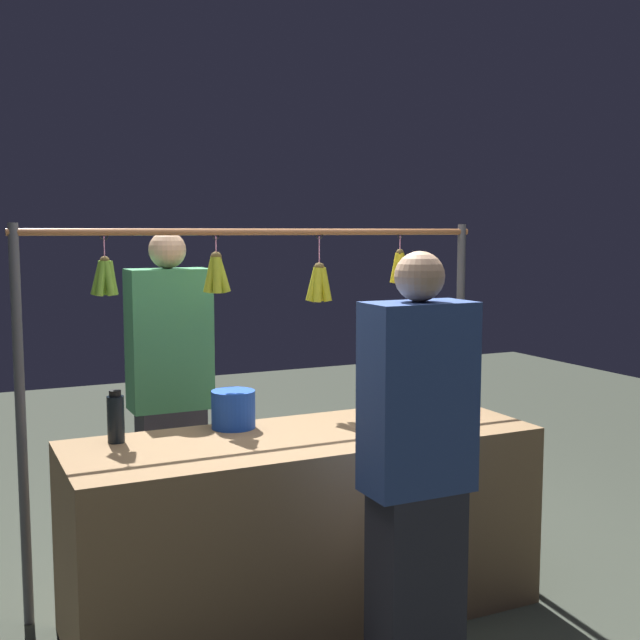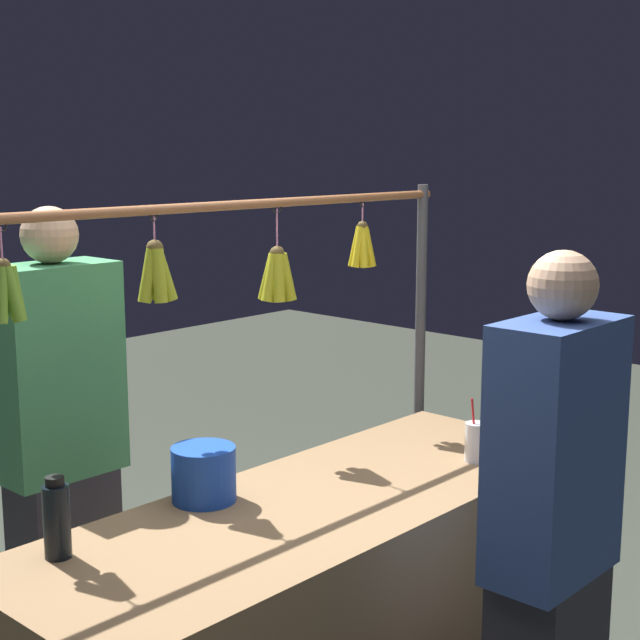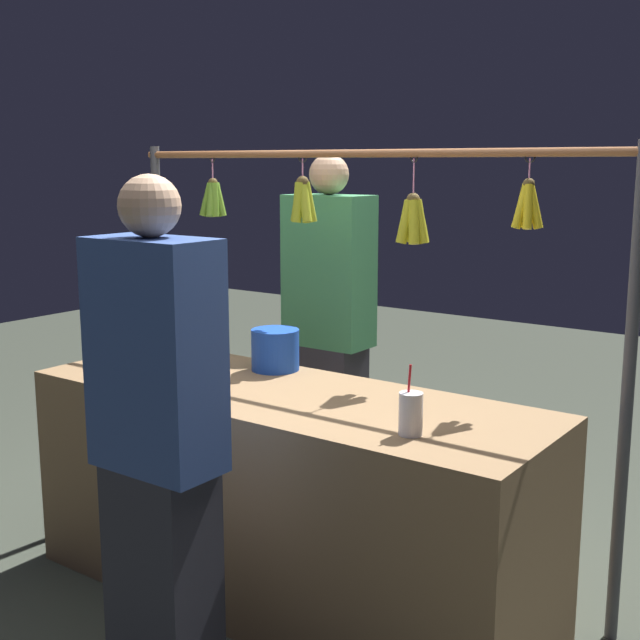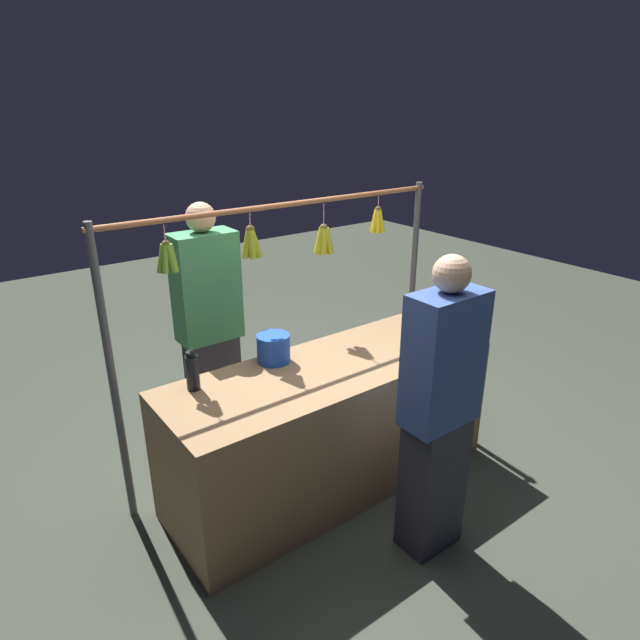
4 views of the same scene
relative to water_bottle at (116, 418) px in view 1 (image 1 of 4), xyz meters
name	(u,v)px [view 1 (image 1 of 4)]	position (x,y,z in m)	size (l,w,h in m)	color
ground_plane	(305,614)	(-0.78, 0.22, -0.94)	(12.00, 12.00, 0.00)	#393F34
market_counter	(305,526)	(-0.78, 0.22, -0.52)	(2.08, 0.72, 0.84)	olive
display_rack	(266,327)	(-0.78, -0.23, 0.32)	(2.34, 0.13, 1.77)	#4C4C51
water_bottle	(116,418)	(0.00, 0.00, 0.00)	(0.07, 0.07, 0.23)	black
blue_bucket	(233,409)	(-0.54, -0.03, -0.02)	(0.20, 0.20, 0.17)	blue
drink_cup	(447,412)	(-1.42, 0.38, -0.04)	(0.08, 0.08, 0.23)	silver
vendor_person	(170,402)	(-0.40, -0.61, -0.09)	(0.41, 0.22, 1.73)	#2D2D38
customer_person	(417,482)	(-0.89, 0.97, -0.12)	(0.40, 0.21, 1.66)	#2D2D38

